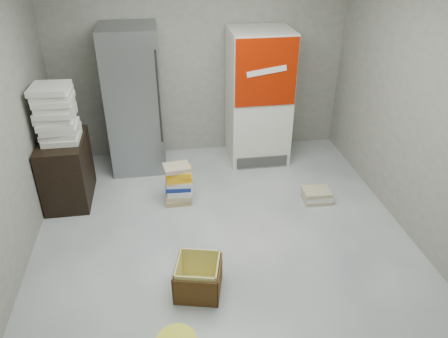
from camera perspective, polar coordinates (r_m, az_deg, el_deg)
The scene contains 9 objects.
ground at distance 4.52m, azimuth 0.63°, elevation -11.74°, with size 5.00×5.00×0.00m, color beige.
room_shell at distance 3.58m, azimuth 0.79°, elevation 10.24°, with size 4.04×5.04×2.82m.
steel_fridge at distance 5.84m, azimuth -11.63°, elevation 8.74°, with size 0.70×0.72×1.90m.
coke_cooler at distance 5.99m, azimuth 4.54°, elevation 9.33°, with size 0.80×0.73×1.80m.
wood_shelf at distance 5.52m, azimuth -19.83°, elevation -0.13°, with size 0.50×0.80×0.80m, color black.
supply_box_stack at distance 5.22m, azimuth -21.11°, elevation 6.79°, with size 0.45×0.44×0.65m.
phonebook_stack_main at distance 5.25m, azimuth -5.95°, elevation -1.92°, with size 0.35×0.28×0.49m.
phonebook_stack_side at distance 5.44m, azimuth 12.04°, elevation -3.38°, with size 0.36×0.28×0.15m.
cardboard_box at distance 4.13m, azimuth -3.38°, elevation -14.13°, with size 0.49×0.49×0.33m.
Camera 1 is at (-0.56, -3.32, 3.01)m, focal length 35.00 mm.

